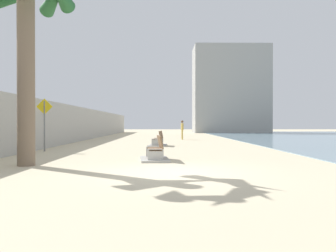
% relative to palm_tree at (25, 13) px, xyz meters
% --- Properties ---
extents(ground_plane, '(120.00, 120.00, 0.00)m').
position_rel_palm_tree_xyz_m(ground_plane, '(4.99, 16.34, -5.27)').
color(ground_plane, beige).
extents(seawall, '(0.80, 64.00, 2.83)m').
position_rel_palm_tree_xyz_m(seawall, '(-2.51, 16.34, -3.85)').
color(seawall, '#ADAAA3').
rests_on(seawall, ground).
extents(palm_tree, '(3.54, 3.43, 7.23)m').
position_rel_palm_tree_xyz_m(palm_tree, '(0.00, 0.00, 0.00)').
color(palm_tree, '#7A6651').
rests_on(palm_tree, ground).
extents(bench_near, '(1.28, 2.19, 0.98)m').
position_rel_palm_tree_xyz_m(bench_near, '(4.42, 1.84, -5.03)').
color(bench_near, '#ADAAA3').
rests_on(bench_near, ground).
extents(bench_far, '(1.28, 2.19, 0.98)m').
position_rel_palm_tree_xyz_m(bench_far, '(4.39, 10.69, -5.03)').
color(bench_far, '#ADAAA3').
rests_on(bench_far, ground).
extents(person_walking, '(0.24, 0.52, 1.76)m').
position_rel_palm_tree_xyz_m(person_walking, '(6.46, 19.65, -4.23)').
color(person_walking, gold).
rests_on(person_walking, ground).
extents(pedestrian_sign, '(0.85, 0.08, 2.78)m').
position_rel_palm_tree_xyz_m(pedestrian_sign, '(-1.50, 6.28, -3.54)').
color(pedestrian_sign, slate).
rests_on(pedestrian_sign, ground).
extents(harbor_building, '(12.00, 6.00, 13.94)m').
position_rel_palm_tree_xyz_m(harbor_building, '(15.65, 44.34, 1.70)').
color(harbor_building, '#9E9E99').
rests_on(harbor_building, ground).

